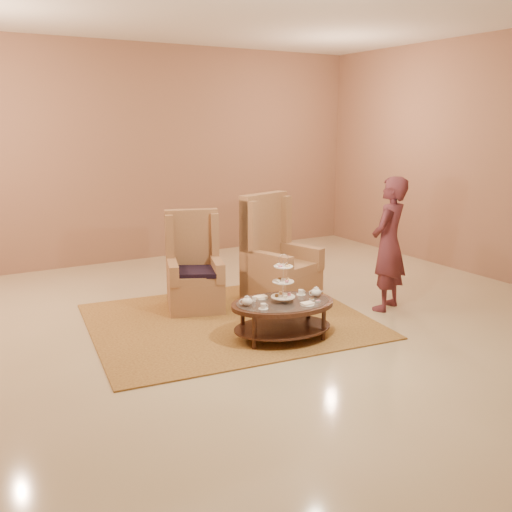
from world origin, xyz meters
TOP-DOWN VIEW (x-y plane):
  - ground at (0.00, 0.00)m, footprint 8.00×8.00m
  - ceiling at (0.00, 0.00)m, footprint 8.00×8.00m
  - wall_back at (0.00, 4.00)m, footprint 8.00×0.04m
  - rug at (-0.23, 0.48)m, footprint 3.37×2.91m
  - tea_table at (0.02, -0.29)m, footprint 1.25×0.98m
  - armchair_left at (-0.36, 1.14)m, footprint 0.83×0.84m
  - armchair_right at (0.62, 0.82)m, footprint 0.95×0.97m
  - person at (1.68, -0.07)m, footprint 0.71×0.61m

SIDE VIEW (x-z plane):
  - ground at x=0.00m, z-range 0.00..0.00m
  - ceiling at x=0.00m, z-range -0.01..0.01m
  - rug at x=-0.23m, z-range 0.00..0.02m
  - tea_table at x=0.02m, z-range -0.13..0.81m
  - armchair_left at x=-0.36m, z-range -0.20..1.02m
  - armchair_right at x=0.62m, z-range -0.23..1.16m
  - person at x=1.68m, z-range 0.00..1.64m
  - wall_back at x=0.00m, z-range 0.00..3.50m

